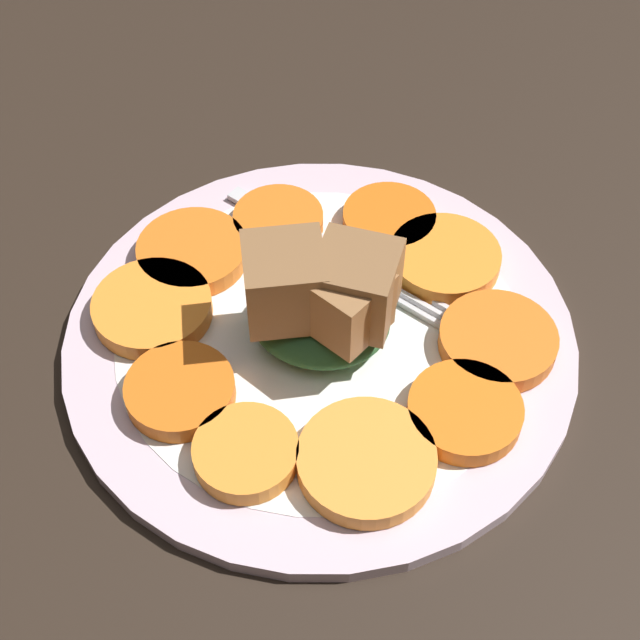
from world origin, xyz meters
The scene contains 14 objects.
table_slab centered at (0.00, 0.00, 1.00)cm, with size 120.00×120.00×2.00cm, color black.
plate centered at (0.00, 0.00, 2.52)cm, with size 30.43×30.43×1.05cm.
carrot_slice_0 centered at (1.18, 9.48, 3.70)cm, with size 5.66×5.66×1.20cm, color orange.
carrot_slice_1 centered at (-5.02, 8.12, 3.70)cm, with size 7.38×7.38×1.20cm, color orange.
carrot_slice_2 centered at (-9.35, 3.55, 3.70)cm, with size 6.32×6.32×1.20cm, color orange.
carrot_slice_3 centered at (-10.23, -1.88, 3.70)cm, with size 6.87×6.87×1.20cm, color orange.
carrot_slice_4 centered at (-5.92, -7.42, 3.70)cm, with size 6.98×6.98×1.20cm, color orange.
carrot_slice_5 centered at (-1.73, -9.73, 3.70)cm, with size 6.06×6.06×1.20cm, color orange.
carrot_slice_6 centered at (5.14, -7.49, 3.70)cm, with size 5.87×5.87×1.20cm, color orange.
carrot_slice_7 centered at (9.44, -3.28, 3.70)cm, with size 6.99×6.99×1.20cm, color orange.
carrot_slice_8 centered at (9.97, 1.71, 3.70)cm, with size 7.17×7.17×1.20cm, color orange.
carrot_slice_9 centered at (6.04, 6.82, 3.70)cm, with size 6.15×6.15×1.20cm, color orange.
center_pile centered at (-0.34, 0.45, 6.39)cm, with size 9.10×7.59×6.95cm.
fork centered at (0.50, -6.23, 3.30)cm, with size 17.00×7.97×0.40cm.
Camera 1 is at (-9.70, 31.66, 44.34)cm, focal length 50.00 mm.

